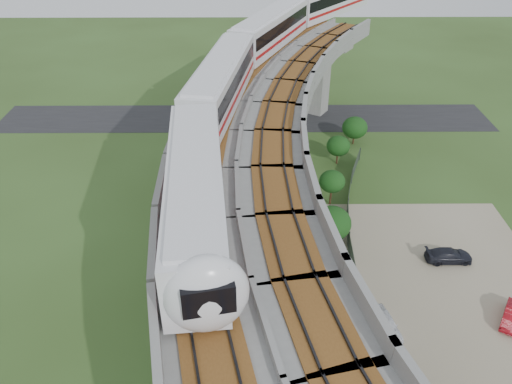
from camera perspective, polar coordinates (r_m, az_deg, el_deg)
ground at (r=37.26m, az=-1.80°, el=-11.12°), size 160.00×160.00×0.00m
dirt_lot at (r=38.13m, az=20.21°, el=-12.41°), size 18.00×26.00×0.04m
asphalt_road at (r=62.39m, az=-1.29°, el=8.45°), size 60.00×8.00×0.03m
viaduct at (r=31.75m, az=4.86°, el=0.77°), size 19.58×73.98×11.40m
metro_train at (r=44.75m, az=1.62°, el=15.27°), size 20.44×59.06×3.64m
fence at (r=37.77m, az=13.37°, el=-9.93°), size 3.87×38.73×1.50m
tree_0 at (r=56.40m, az=11.22°, el=7.24°), size 2.78×2.78×3.18m
tree_1 at (r=52.02m, az=9.39°, el=5.23°), size 2.43×2.43×3.10m
tree_2 at (r=45.06m, az=8.69°, el=1.20°), size 2.35×2.35×3.47m
tree_3 at (r=40.41m, az=8.61°, el=-3.55°), size 3.19×3.19×3.47m
tree_4 at (r=34.01m, az=8.09°, el=-11.13°), size 2.26×2.26×3.39m
tree_5 at (r=30.79m, az=13.20°, el=-18.49°), size 2.74×2.74×3.42m
car_white at (r=35.24m, az=14.61°, el=-14.38°), size 2.01×3.47×1.11m
car_red at (r=38.80m, az=27.26°, el=-12.47°), size 2.64×3.24×1.04m
car_dark at (r=42.03m, az=21.17°, el=-6.78°), size 3.67×1.55×1.06m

